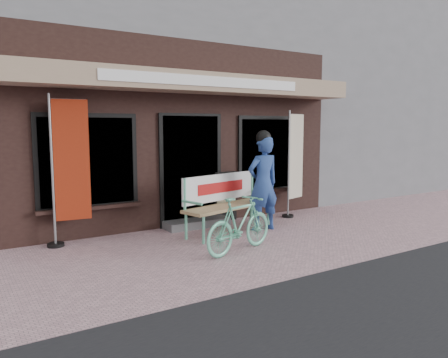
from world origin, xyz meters
TOP-DOWN VIEW (x-y plane):
  - ground at (0.00, 0.00)m, footprint 70.00×70.00m
  - storefront at (0.00, 4.96)m, footprint 7.00×6.77m
  - neighbor_right_near at (8.50, 5.50)m, footprint 10.00×7.00m
  - bench at (0.26, 1.12)m, footprint 2.03×0.97m
  - person at (0.94, 0.87)m, footprint 0.66×0.45m
  - bicycle at (-0.26, -0.11)m, footprint 1.52×0.78m
  - nobori_red at (-2.38, 1.71)m, footprint 0.73×0.30m
  - nobori_cream at (2.32, 1.56)m, footprint 0.68×0.32m
  - menu_stand at (0.77, 1.94)m, footprint 0.51×0.13m

SIDE VIEW (x-z plane):
  - ground at x=0.00m, z-range 0.00..0.00m
  - bicycle at x=-0.26m, z-range 0.00..0.88m
  - menu_stand at x=0.77m, z-range 0.01..1.03m
  - bench at x=0.26m, z-range 0.09..1.16m
  - person at x=0.94m, z-range -0.02..1.86m
  - nobori_cream at x=2.32m, z-range 0.04..2.32m
  - nobori_red at x=-2.38m, z-range 0.04..2.50m
  - neighbor_right_near at x=8.50m, z-range 0.00..5.60m
  - storefront at x=0.00m, z-range -0.01..5.99m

